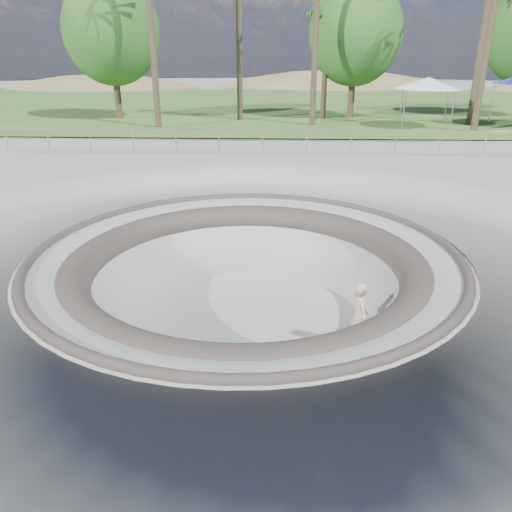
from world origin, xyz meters
The scene contains 11 objects.
ground centered at (0.00, 0.00, 0.00)m, with size 180.00×180.00×0.00m, color #9A9A95.
skate_bowl centered at (0.00, 0.00, -1.83)m, with size 14.00×14.00×4.10m.
grass_strip centered at (0.00, 34.00, 0.22)m, with size 180.00×36.00×0.12m.
distant_hills centered at (3.78, 57.17, -7.02)m, with size 103.20×45.00×28.60m.
safety_railing centered at (0.00, 12.00, 0.69)m, with size 25.00×0.06×1.03m.
skateboard centered at (2.59, -1.31, -1.83)m, with size 0.94×0.39×0.09m.
skater centered at (2.59, -1.31, -0.95)m, with size 0.62×0.41×1.70m, color tan.
canopy_white centered at (9.34, 19.84, 2.75)m, with size 5.52×5.52×2.83m.
palm_d centered at (3.65, 23.73, 7.00)m, with size 2.60×2.60×8.05m.
bushy_tree_left centered at (-10.03, 23.19, 5.67)m, with size 6.15×5.59×8.87m.
bushy_tree_mid centered at (5.54, 24.24, 5.54)m, with size 5.99×5.45×8.65m.
Camera 1 is at (0.75, -11.04, 4.46)m, focal length 35.00 mm.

